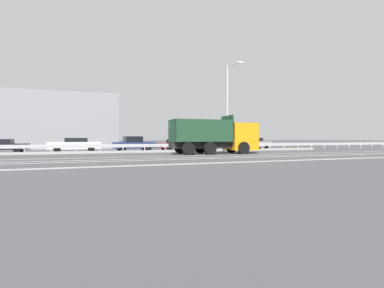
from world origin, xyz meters
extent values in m
plane|color=#424244|center=(0.00, 0.00, 0.00)|extent=(320.00, 320.00, 0.00)
cube|color=silver|center=(2.56, -3.50, 0.00)|extent=(63.53, 0.16, 0.01)
cube|color=silver|center=(2.56, -5.80, 0.00)|extent=(63.53, 0.16, 0.01)
cube|color=silver|center=(2.56, -7.12, 0.00)|extent=(63.53, 0.16, 0.01)
cube|color=silver|center=(2.56, -10.25, 0.00)|extent=(63.53, 0.16, 0.01)
cube|color=silver|center=(2.56, -10.61, 0.00)|extent=(63.53, 0.16, 0.01)
cube|color=gray|center=(0.00, 2.88, 0.09)|extent=(34.94, 1.10, 0.18)
cube|color=#9EA0A5|center=(0.00, 4.21, 0.62)|extent=(63.53, 0.04, 0.32)
cylinder|color=#ADADB2|center=(-12.59, 4.21, 0.31)|extent=(0.09, 0.09, 0.62)
cylinder|color=#ADADB2|center=(-10.49, 4.21, 0.31)|extent=(0.09, 0.09, 0.62)
cylinder|color=#ADADB2|center=(-8.39, 4.21, 0.31)|extent=(0.09, 0.09, 0.62)
cylinder|color=#ADADB2|center=(-6.29, 4.21, 0.31)|extent=(0.09, 0.09, 0.62)
cylinder|color=#ADADB2|center=(-4.20, 4.21, 0.31)|extent=(0.09, 0.09, 0.62)
cylinder|color=#ADADB2|center=(-2.10, 4.21, 0.31)|extent=(0.09, 0.09, 0.62)
cylinder|color=#ADADB2|center=(0.00, 4.21, 0.31)|extent=(0.09, 0.09, 0.62)
cylinder|color=#ADADB2|center=(2.10, 4.21, 0.31)|extent=(0.09, 0.09, 0.62)
cylinder|color=#ADADB2|center=(4.20, 4.21, 0.31)|extent=(0.09, 0.09, 0.62)
cylinder|color=#ADADB2|center=(6.29, 4.21, 0.31)|extent=(0.09, 0.09, 0.62)
cylinder|color=#ADADB2|center=(8.39, 4.21, 0.31)|extent=(0.09, 0.09, 0.62)
cylinder|color=#ADADB2|center=(10.49, 4.21, 0.31)|extent=(0.09, 0.09, 0.62)
cylinder|color=#ADADB2|center=(12.59, 4.21, 0.31)|extent=(0.09, 0.09, 0.62)
cylinder|color=#ADADB2|center=(14.68, 4.21, 0.31)|extent=(0.09, 0.09, 0.62)
cylinder|color=#ADADB2|center=(16.78, 4.21, 0.31)|extent=(0.09, 0.09, 0.62)
cylinder|color=#ADADB2|center=(18.88, 4.21, 0.31)|extent=(0.09, 0.09, 0.62)
cylinder|color=#ADADB2|center=(20.98, 4.21, 0.31)|extent=(0.09, 0.09, 0.62)
cylinder|color=#ADADB2|center=(23.07, 4.21, 0.31)|extent=(0.09, 0.09, 0.62)
cylinder|color=#ADADB2|center=(25.17, 4.21, 0.31)|extent=(0.09, 0.09, 0.62)
cylinder|color=#ADADB2|center=(27.27, 4.21, 0.31)|extent=(0.09, 0.09, 0.62)
cylinder|color=#ADADB2|center=(29.37, 4.21, 0.31)|extent=(0.09, 0.09, 0.62)
cylinder|color=#ADADB2|center=(31.46, 4.21, 0.31)|extent=(0.09, 0.09, 0.62)
cube|color=orange|center=(5.19, -1.85, 1.48)|extent=(2.39, 2.56, 2.34)
cube|color=black|center=(6.33, -1.91, 1.90)|extent=(0.15, 2.09, 0.88)
cube|color=black|center=(6.37, -1.91, 0.47)|extent=(0.23, 2.39, 0.24)
cube|color=black|center=(1.43, -1.64, 0.79)|extent=(5.34, 1.63, 0.53)
cube|color=#193823|center=(1.43, -1.64, 1.11)|extent=(5.18, 2.62, 0.12)
cube|color=#193823|center=(1.49, -0.52, 2.03)|extent=(5.06, 0.38, 1.71)
cube|color=#193823|center=(1.37, -2.75, 2.03)|extent=(5.06, 0.38, 1.71)
cube|color=#193823|center=(3.90, -1.77, 2.24)|extent=(0.23, 2.34, 2.14)
cube|color=#193823|center=(-1.05, -1.50, 2.03)|extent=(0.23, 2.34, 1.71)
cylinder|color=black|center=(4.92, -0.64, 0.52)|extent=(1.06, 0.38, 1.04)
cylinder|color=black|center=(4.78, -3.02, 0.52)|extent=(1.06, 0.38, 1.04)
cylinder|color=black|center=(1.89, -0.47, 0.52)|extent=(1.06, 0.38, 1.04)
cylinder|color=black|center=(1.76, -2.85, 0.52)|extent=(1.06, 0.38, 1.04)
cylinder|color=black|center=(0.05, -0.36, 0.52)|extent=(1.06, 0.38, 1.04)
cylinder|color=black|center=(-0.09, -2.75, 0.52)|extent=(1.06, 0.38, 1.04)
cylinder|color=white|center=(8.37, 2.88, 0.18)|extent=(0.16, 0.16, 0.35)
cylinder|color=black|center=(8.37, 2.88, 0.53)|extent=(0.16, 0.16, 0.35)
cylinder|color=white|center=(8.37, 2.88, 0.88)|extent=(0.16, 0.16, 0.35)
cylinder|color=black|center=(8.37, 2.88, 1.23)|extent=(0.16, 0.16, 0.35)
cylinder|color=white|center=(8.37, 2.88, 1.58)|extent=(0.16, 0.16, 0.35)
cylinder|color=#1E4CB2|center=(8.37, 2.88, 2.09)|extent=(0.67, 0.03, 0.67)
cylinder|color=white|center=(8.37, 2.88, 2.09)|extent=(0.72, 0.02, 0.72)
cylinder|color=#ADADB2|center=(6.33, 2.77, 4.46)|extent=(0.18, 0.18, 8.92)
cylinder|color=#ADADB2|center=(6.39, 1.57, 8.77)|extent=(0.21, 2.41, 0.10)
cube|color=silver|center=(6.44, 0.36, 8.69)|extent=(0.71, 0.23, 0.12)
cube|color=black|center=(-14.51, 6.24, 0.58)|extent=(4.02, 1.87, 0.55)
cube|color=black|center=(-14.63, 6.25, 1.06)|extent=(1.73, 1.55, 0.41)
cylinder|color=black|center=(-13.25, 6.97, 0.30)|extent=(0.61, 0.23, 0.60)
cylinder|color=black|center=(-13.33, 5.38, 0.30)|extent=(0.61, 0.23, 0.60)
cube|color=silver|center=(-8.56, 6.03, 0.64)|extent=(4.85, 1.73, 0.67)
cube|color=black|center=(-8.42, 6.04, 1.17)|extent=(2.04, 1.52, 0.40)
cylinder|color=black|center=(-10.06, 5.21, 0.30)|extent=(0.60, 0.20, 0.60)
cylinder|color=black|center=(-10.07, 6.84, 0.30)|extent=(0.60, 0.20, 0.60)
cylinder|color=black|center=(-7.06, 5.23, 0.30)|extent=(0.60, 0.20, 0.60)
cylinder|color=black|center=(-7.06, 6.85, 0.30)|extent=(0.60, 0.20, 0.60)
cube|color=navy|center=(-2.82, 6.02, 0.62)|extent=(4.35, 1.99, 0.64)
cube|color=black|center=(-2.95, 6.01, 1.24)|extent=(1.89, 1.60, 0.59)
cylinder|color=black|center=(-1.58, 6.91, 0.30)|extent=(0.61, 0.25, 0.60)
cylinder|color=black|center=(-1.45, 5.33, 0.30)|extent=(0.61, 0.25, 0.60)
cylinder|color=black|center=(-4.19, 6.71, 0.30)|extent=(0.61, 0.25, 0.60)
cylinder|color=black|center=(-4.07, 5.12, 0.30)|extent=(0.61, 0.25, 0.60)
cube|color=maroon|center=(1.98, 6.26, 0.54)|extent=(4.15, 2.25, 0.49)
cube|color=black|center=(1.86, 6.25, 1.00)|extent=(1.82, 1.83, 0.42)
cylinder|color=black|center=(3.14, 7.28, 0.30)|extent=(0.61, 0.25, 0.60)
cylinder|color=black|center=(3.29, 5.45, 0.30)|extent=(0.61, 0.25, 0.60)
cylinder|color=black|center=(0.67, 7.07, 0.30)|extent=(0.61, 0.25, 0.60)
cylinder|color=black|center=(0.82, 5.25, 0.30)|extent=(0.61, 0.25, 0.60)
cube|color=silver|center=(7.17, 6.49, 0.68)|extent=(3.93, 1.99, 0.75)
cube|color=black|center=(7.29, 6.50, 1.32)|extent=(1.71, 1.61, 0.53)
cylinder|color=black|center=(6.06, 5.60, 0.30)|extent=(0.61, 0.25, 0.60)
cylinder|color=black|center=(5.94, 7.20, 0.30)|extent=(0.61, 0.25, 0.60)
cylinder|color=black|center=(8.41, 5.79, 0.30)|extent=(0.61, 0.25, 0.60)
cylinder|color=black|center=(8.29, 7.39, 0.30)|extent=(0.61, 0.25, 0.60)
cube|color=gray|center=(11.77, 5.97, 0.64)|extent=(3.93, 1.94, 0.67)
cube|color=black|center=(11.65, 5.96, 1.18)|extent=(1.71, 1.58, 0.40)
cylinder|color=black|center=(12.89, 6.85, 0.30)|extent=(0.61, 0.24, 0.60)
cylinder|color=black|center=(13.01, 5.27, 0.30)|extent=(0.61, 0.24, 0.60)
cylinder|color=black|center=(10.53, 6.68, 0.30)|extent=(0.61, 0.24, 0.60)
cylinder|color=black|center=(10.64, 5.10, 0.30)|extent=(0.61, 0.24, 0.60)
cube|color=gray|center=(-12.83, 20.57, 3.46)|extent=(18.81, 14.70, 6.93)
camera|label=1|loc=(-8.44, -25.00, 1.34)|focal=28.00mm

